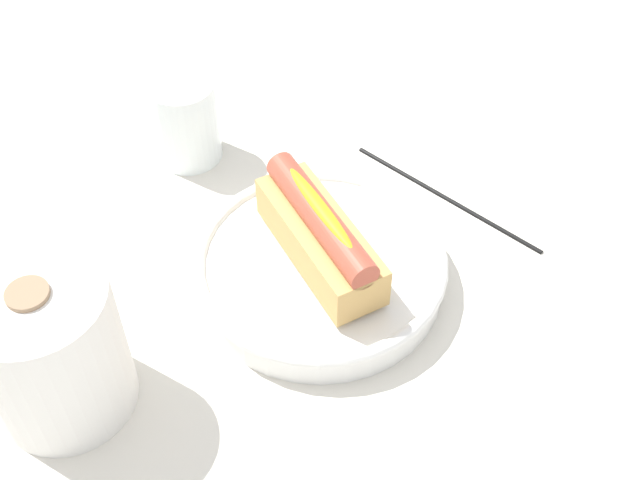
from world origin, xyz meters
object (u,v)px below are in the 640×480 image
at_px(water_glass, 186,124).
at_px(paper_towel_roll, 49,346).
at_px(chopstick_near, 446,197).
at_px(serving_bowl, 320,267).
at_px(hotdog_front, 320,234).

distance_m(water_glass, paper_towel_roll, 0.30).
height_order(paper_towel_roll, chopstick_near, paper_towel_roll).
distance_m(serving_bowl, chopstick_near, 0.17).
bearing_deg(paper_towel_roll, hotdog_front, -93.54).
distance_m(serving_bowl, hotdog_front, 0.04).
height_order(hotdog_front, paper_towel_roll, paper_towel_roll).
bearing_deg(chopstick_near, paper_towel_roll, 75.74).
relative_size(hotdog_front, chopstick_near, 0.70).
height_order(water_glass, paper_towel_roll, paper_towel_roll).
bearing_deg(water_glass, hotdog_front, -175.26).
bearing_deg(paper_towel_roll, serving_bowl, -93.54).
height_order(serving_bowl, paper_towel_roll, paper_towel_roll).
bearing_deg(hotdog_front, water_glass, 4.74).
bearing_deg(paper_towel_roll, water_glass, -46.55).
distance_m(hotdog_front, water_glass, 0.22).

